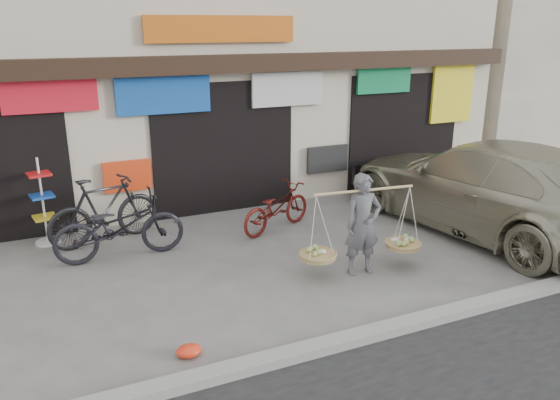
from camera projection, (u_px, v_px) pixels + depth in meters
name	position (u px, v px, depth m)	size (l,w,h in m)	color
ground	(298.00, 275.00, 8.62)	(70.00, 70.00, 0.00)	slate
kerb	(368.00, 334.00, 6.87)	(70.00, 0.25, 0.12)	gray
shophouse_block	(182.00, 39.00, 13.13)	(14.00, 6.32, 7.00)	beige
neighbor_east	(558.00, 42.00, 19.01)	(12.00, 7.00, 6.40)	#BBB09A
street_vendor	(362.00, 228.00, 8.50)	(2.03, 0.73, 1.63)	#5C5B60
bike_0	(120.00, 227.00, 9.11)	(0.75, 2.14, 1.12)	black
bike_1	(104.00, 210.00, 9.76)	(0.58, 2.05, 1.23)	black
bike_2	(276.00, 208.00, 10.41)	(0.60, 1.71, 0.90)	#5E1510
suv	(485.00, 186.00, 10.32)	(3.24, 6.27, 1.74)	#A6A185
display_rack	(44.00, 209.00, 9.71)	(0.44, 0.44, 1.59)	silver
red_bag	(189.00, 351.00, 6.50)	(0.31, 0.25, 0.14)	#F43517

